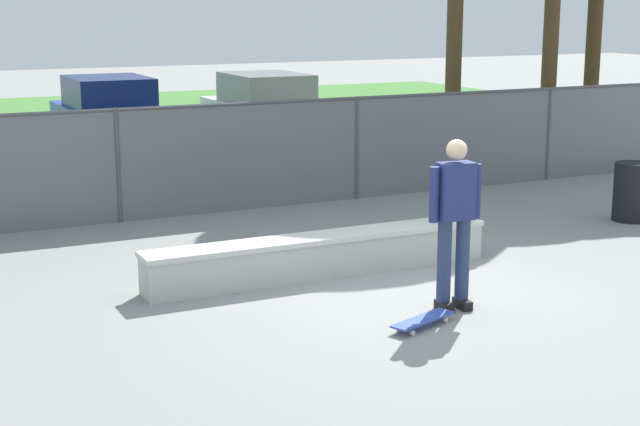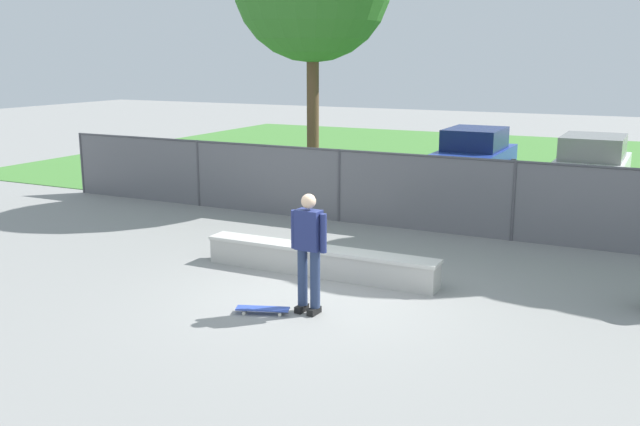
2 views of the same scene
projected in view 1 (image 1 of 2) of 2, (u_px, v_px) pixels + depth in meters
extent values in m
plane|color=gray|center=(413.00, 295.00, 10.64)|extent=(80.00, 80.00, 0.00)
cube|color=#478438|center=(94.00, 132.00, 24.08)|extent=(31.92, 20.00, 0.02)
cube|color=#B7B5AD|center=(321.00, 258.00, 11.35)|extent=(4.32, 0.46, 0.44)
cube|color=silver|center=(321.00, 238.00, 11.29)|extent=(4.36, 0.50, 0.06)
cube|color=black|center=(462.00, 304.00, 10.17)|extent=(0.13, 0.27, 0.10)
cube|color=black|center=(444.00, 306.00, 10.09)|extent=(0.13, 0.27, 0.10)
cylinder|color=navy|center=(462.00, 259.00, 10.09)|extent=(0.15, 0.15, 0.88)
cylinder|color=navy|center=(444.00, 261.00, 10.01)|extent=(0.15, 0.15, 0.88)
cube|color=navy|center=(455.00, 191.00, 9.89)|extent=(0.39, 0.25, 0.60)
cylinder|color=navy|center=(476.00, 191.00, 9.98)|extent=(0.10, 0.10, 0.58)
cylinder|color=navy|center=(434.00, 195.00, 9.80)|extent=(0.10, 0.10, 0.58)
sphere|color=beige|center=(457.00, 150.00, 9.80)|extent=(0.22, 0.22, 0.22)
cube|color=#334CB2|center=(423.00, 319.00, 9.57)|extent=(0.82, 0.46, 0.02)
cube|color=#B2B2B7|center=(406.00, 328.00, 9.39)|extent=(0.10, 0.15, 0.02)
cube|color=#B2B2B7|center=(439.00, 315.00, 9.77)|extent=(0.10, 0.15, 0.02)
cylinder|color=silver|center=(399.00, 329.00, 9.45)|extent=(0.06, 0.05, 0.05)
cylinder|color=silver|center=(412.00, 333.00, 9.34)|extent=(0.06, 0.05, 0.05)
cylinder|color=silver|center=(432.00, 316.00, 9.83)|extent=(0.06, 0.05, 0.05)
cylinder|color=silver|center=(446.00, 320.00, 9.72)|extent=(0.06, 0.05, 0.05)
cylinder|color=#4C4C51|center=(118.00, 166.00, 14.01)|extent=(0.07, 0.07, 1.70)
cylinder|color=#4C4C51|center=(357.00, 148.00, 15.73)|extent=(0.07, 0.07, 1.70)
cylinder|color=#4C4C51|center=(548.00, 134.00, 17.44)|extent=(0.07, 0.07, 1.70)
cylinder|color=#4C4C51|center=(243.00, 104.00, 14.69)|extent=(19.92, 0.05, 0.05)
cube|color=slate|center=(244.00, 156.00, 14.87)|extent=(19.92, 0.01, 1.70)
cylinder|color=#513823|center=(455.00, 33.00, 18.99)|extent=(0.32, 0.32, 5.22)
cylinder|color=#513823|center=(550.00, 54.00, 19.51)|extent=(0.32, 0.32, 4.33)
cylinder|color=#47301E|center=(593.00, 47.00, 20.19)|extent=(0.32, 0.32, 4.58)
cube|color=#233D9E|center=(111.00, 124.00, 20.32)|extent=(1.83, 4.21, 0.70)
cube|color=navy|center=(108.00, 92.00, 20.31)|extent=(1.62, 2.11, 0.64)
cylinder|color=black|center=(171.00, 146.00, 19.63)|extent=(0.23, 0.64, 0.64)
cylinder|color=black|center=(83.00, 151.00, 18.87)|extent=(0.23, 0.64, 0.64)
cylinder|color=black|center=(137.00, 131.00, 21.93)|extent=(0.23, 0.64, 0.64)
cylinder|color=black|center=(58.00, 135.00, 21.16)|extent=(0.23, 0.64, 0.64)
cube|color=silver|center=(269.00, 118.00, 21.32)|extent=(1.83, 4.21, 0.70)
cube|color=gray|center=(266.00, 88.00, 21.30)|extent=(1.62, 2.11, 0.64)
cylinder|color=black|center=(331.00, 139.00, 20.63)|extent=(0.23, 0.64, 0.64)
cylinder|color=black|center=(253.00, 144.00, 19.86)|extent=(0.23, 0.64, 0.64)
cylinder|color=black|center=(283.00, 125.00, 22.92)|extent=(0.23, 0.64, 0.64)
cylinder|color=black|center=(212.00, 129.00, 22.16)|extent=(0.23, 0.64, 0.64)
cylinder|color=black|center=(632.00, 192.00, 14.21)|extent=(0.56, 0.56, 0.87)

